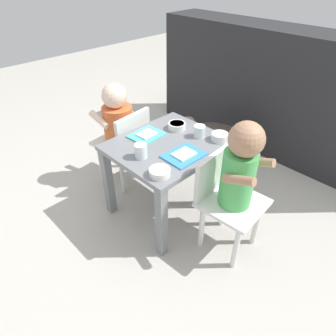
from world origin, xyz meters
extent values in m
plane|color=#B2ADA3|center=(0.00, 0.00, 0.00)|extent=(7.00, 7.00, 0.00)
cube|color=#232326|center=(0.00, 1.08, 0.44)|extent=(1.90, 0.34, 0.87)
cube|color=slate|center=(0.00, 0.00, 0.44)|extent=(0.50, 0.58, 0.03)
cube|color=slate|center=(-0.22, -0.26, 0.22)|extent=(0.04, 0.04, 0.43)
cube|color=slate|center=(0.22, -0.26, 0.22)|extent=(0.04, 0.04, 0.43)
cube|color=slate|center=(-0.22, 0.26, 0.22)|extent=(0.04, 0.04, 0.43)
cube|color=slate|center=(0.22, 0.26, 0.22)|extent=(0.04, 0.04, 0.43)
cube|color=silver|center=(-0.42, -0.01, 0.29)|extent=(0.31, 0.31, 0.02)
cube|color=silver|center=(-0.29, 0.00, 0.41)|extent=(0.05, 0.27, 0.22)
cylinder|color=#D86633|center=(-0.42, -0.01, 0.41)|extent=(0.18, 0.18, 0.23)
sphere|color=beige|center=(-0.43, -0.01, 0.60)|extent=(0.15, 0.15, 0.15)
cylinder|color=silver|center=(-0.53, 0.08, 0.14)|extent=(0.03, 0.03, 0.28)
cylinder|color=silver|center=(-0.51, -0.12, 0.14)|extent=(0.03, 0.03, 0.28)
cylinder|color=silver|center=(-0.33, 0.10, 0.14)|extent=(0.03, 0.03, 0.28)
cylinder|color=silver|center=(-0.31, -0.10, 0.14)|extent=(0.03, 0.03, 0.28)
cylinder|color=beige|center=(-0.48, 0.08, 0.47)|extent=(0.15, 0.06, 0.09)
cylinder|color=beige|center=(-0.46, -0.12, 0.47)|extent=(0.15, 0.06, 0.09)
cube|color=silver|center=(0.42, 0.03, 0.29)|extent=(0.30, 0.30, 0.02)
cube|color=silver|center=(0.29, 0.02, 0.41)|extent=(0.04, 0.27, 0.22)
cylinder|color=#4CB259|center=(0.42, 0.03, 0.44)|extent=(0.15, 0.15, 0.28)
sphere|color=#A87A5B|center=(0.43, 0.03, 0.65)|extent=(0.15, 0.15, 0.15)
cylinder|color=silver|center=(0.53, -0.07, 0.14)|extent=(0.03, 0.03, 0.28)
cylinder|color=silver|center=(0.51, 0.13, 0.14)|extent=(0.03, 0.03, 0.28)
cylinder|color=silver|center=(0.33, -0.08, 0.14)|extent=(0.03, 0.03, 0.28)
cylinder|color=silver|center=(0.31, 0.12, 0.14)|extent=(0.03, 0.03, 0.28)
cylinder|color=#A87A5B|center=(0.47, -0.06, 0.51)|extent=(0.15, 0.05, 0.09)
cylinder|color=#A87A5B|center=(0.46, 0.12, 0.51)|extent=(0.15, 0.05, 0.09)
ellipsoid|color=#332D28|center=(-0.14, 0.62, 0.20)|extent=(0.41, 0.32, 0.17)
sphere|color=#332D28|center=(-0.33, 0.53, 0.25)|extent=(0.12, 0.12, 0.12)
sphere|color=black|center=(-0.37, 0.51, 0.24)|extent=(0.06, 0.06, 0.06)
torus|color=green|center=(-0.30, 0.54, 0.23)|extent=(0.07, 0.11, 0.10)
sphere|color=#332D28|center=(0.02, 0.71, 0.24)|extent=(0.05, 0.05, 0.05)
cylinder|color=#332D28|center=(-0.25, 0.62, 0.06)|extent=(0.04, 0.04, 0.13)
cylinder|color=#332D28|center=(-0.21, 0.53, 0.06)|extent=(0.04, 0.04, 0.13)
cylinder|color=#332D28|center=(-0.07, 0.72, 0.06)|extent=(0.04, 0.04, 0.13)
cylinder|color=#332D28|center=(-0.02, 0.63, 0.06)|extent=(0.04, 0.04, 0.13)
cube|color=#4CC6BC|center=(-0.14, -0.03, 0.46)|extent=(0.15, 0.18, 0.01)
cube|color=white|center=(-0.14, -0.03, 0.47)|extent=(0.09, 0.10, 0.01)
cube|color=#388CD8|center=(0.14, -0.03, 0.46)|extent=(0.15, 0.20, 0.01)
cube|color=white|center=(0.14, -0.03, 0.47)|extent=(0.08, 0.11, 0.01)
cylinder|color=white|center=(0.07, 0.17, 0.49)|extent=(0.06, 0.06, 0.06)
cylinder|color=silver|center=(0.07, 0.17, 0.47)|extent=(0.05, 0.05, 0.03)
cylinder|color=white|center=(0.00, -0.18, 0.49)|extent=(0.06, 0.06, 0.07)
cylinder|color=silver|center=(0.00, -0.18, 0.47)|extent=(0.05, 0.05, 0.04)
cylinder|color=white|center=(-0.08, 0.15, 0.47)|extent=(0.10, 0.10, 0.04)
cylinder|color=#D84C33|center=(-0.08, 0.15, 0.49)|extent=(0.08, 0.08, 0.01)
cylinder|color=white|center=(0.17, -0.22, 0.47)|extent=(0.10, 0.10, 0.03)
cylinder|color=#4C8C33|center=(0.17, -0.22, 0.49)|extent=(0.08, 0.08, 0.01)
cylinder|color=white|center=(0.17, 0.22, 0.47)|extent=(0.09, 0.09, 0.04)
cylinder|color=#D84C33|center=(0.17, 0.22, 0.49)|extent=(0.07, 0.07, 0.01)
camera|label=1|loc=(0.96, -0.94, 1.27)|focal=31.86mm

